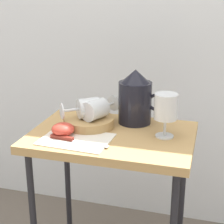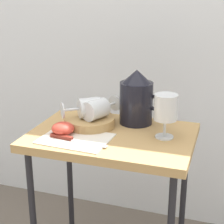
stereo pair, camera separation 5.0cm
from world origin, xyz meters
TOP-DOWN VIEW (x-y plane):
  - curtain_drape at (0.00, 0.55)m, footprint 2.40×0.03m
  - table at (0.00, 0.00)m, footprint 0.58×0.41m
  - linen_napkin at (-0.10, -0.09)m, footprint 0.24×0.19m
  - basket_tray at (-0.10, 0.04)m, footprint 0.19×0.19m
  - pitcher at (0.05, 0.13)m, footprint 0.18×0.13m
  - wine_glass_upright at (0.19, 0.02)m, footprint 0.08×0.08m
  - wine_glass_tipped_near at (-0.07, 0.04)m, footprint 0.12×0.16m
  - wine_glass_tipped_far at (-0.11, 0.04)m, footprint 0.15×0.14m
  - apple_half_left at (-0.16, -0.07)m, footprint 0.08×0.08m
  - knife at (-0.11, -0.11)m, footprint 0.21×0.04m

SIDE VIEW (x-z plane):
  - table at x=0.00m, z-range 0.26..0.93m
  - linen_napkin at x=-0.10m, z-range 0.67..0.67m
  - knife at x=-0.11m, z-range 0.67..0.68m
  - basket_tray at x=-0.10m, z-range 0.67..0.70m
  - apple_half_left at x=-0.16m, z-range 0.67..0.72m
  - wine_glass_tipped_near at x=-0.07m, z-range 0.70..0.78m
  - wine_glass_tipped_far at x=-0.11m, z-range 0.70..0.78m
  - pitcher at x=0.05m, z-range 0.65..0.86m
  - wine_glass_upright at x=0.19m, z-range 0.69..0.85m
  - curtain_drape at x=0.00m, z-range 0.00..1.94m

